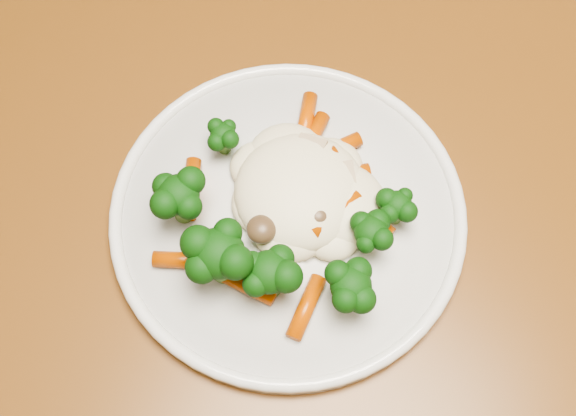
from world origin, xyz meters
name	(u,v)px	position (x,y,z in m)	size (l,w,h in m)	color
dining_table	(284,171)	(0.33, 0.08, 0.64)	(1.21, 0.94, 0.75)	brown
plate	(288,215)	(0.39, 0.00, 0.76)	(0.27, 0.27, 0.01)	white
meal	(283,215)	(0.40, -0.01, 0.78)	(0.19, 0.19, 0.05)	#F9EEC7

